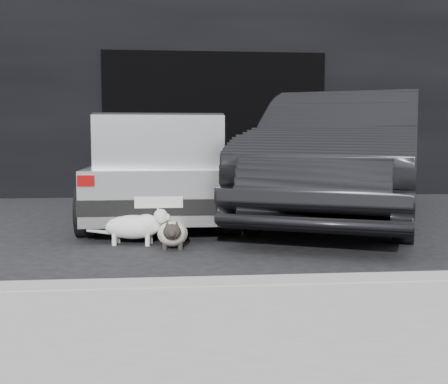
{
  "coord_description": "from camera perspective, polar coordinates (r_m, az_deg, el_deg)",
  "views": [
    {
      "loc": [
        0.19,
        -6.18,
        1.04
      ],
      "look_at": [
        0.73,
        -0.49,
        0.5
      ],
      "focal_mm": 45.0,
      "sensor_mm": 36.0,
      "label": 1
    }
  ],
  "objects": [
    {
      "name": "garage_opening",
      "position": [
        10.2,
        -0.93,
        6.84
      ],
      "size": [
        4.0,
        0.1,
        2.6
      ],
      "primitive_type": "cube",
      "color": "black",
      "rests_on": "ground"
    },
    {
      "name": "cat_siamese",
      "position": [
        5.42,
        -5.25,
        -4.22
      ],
      "size": [
        0.31,
        0.88,
        0.3
      ],
      "rotation": [
        0.0,
        0.0,
        3.12
      ],
      "color": "beige",
      "rests_on": "ground"
    },
    {
      "name": "ground",
      "position": [
        6.27,
        -7.14,
        -4.21
      ],
      "size": [
        80.0,
        80.0,
        0.0
      ],
      "primitive_type": "plane",
      "color": "black",
      "rests_on": "ground"
    },
    {
      "name": "sidewalk",
      "position": [
        2.7,
        12.99,
        -16.14
      ],
      "size": [
        18.0,
        2.2,
        0.11
      ],
      "primitive_type": "cube",
      "color": "gray",
      "rests_on": "ground"
    },
    {
      "name": "building_facade",
      "position": [
        12.29,
        -1.7,
        12.19
      ],
      "size": [
        34.0,
        4.0,
        5.0
      ],
      "primitive_type": "cube",
      "color": "black",
      "rests_on": "ground"
    },
    {
      "name": "curb",
      "position": [
        3.8,
        7.17,
        -9.6
      ],
      "size": [
        18.0,
        0.25,
        0.12
      ],
      "primitive_type": "cube",
      "color": "gray",
      "rests_on": "ground"
    },
    {
      "name": "cat_white",
      "position": [
        5.62,
        -8.92,
        -3.39
      ],
      "size": [
        0.83,
        0.37,
        0.39
      ],
      "rotation": [
        0.0,
        0.0,
        -1.74
      ],
      "color": "white",
      "rests_on": "ground"
    },
    {
      "name": "second_car",
      "position": [
        7.34,
        12.17,
        3.61
      ],
      "size": [
        3.66,
        5.31,
        1.66
      ],
      "primitive_type": "imported",
      "rotation": [
        0.0,
        0.0,
        -0.42
      ],
      "color": "black",
      "rests_on": "ground"
    },
    {
      "name": "silver_hatchback",
      "position": [
        7.23,
        -6.46,
        2.82
      ],
      "size": [
        1.8,
        3.59,
        1.32
      ],
      "rotation": [
        0.0,
        0.0,
        0.0
      ],
      "color": "#A6A8AA",
      "rests_on": "ground"
    }
  ]
}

